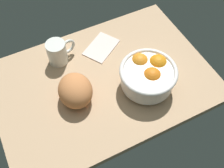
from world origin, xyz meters
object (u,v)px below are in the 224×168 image
fruit_bowl (148,74)px  bread_loaf (75,91)px  napkin_folded (101,47)px  mug (58,52)px

fruit_bowl → bread_loaf: bearing=167.2°
fruit_bowl → bread_loaf: fruit_bowl is taller
bread_loaf → napkin_folded: 26.44cm
fruit_bowl → napkin_folded: size_ratio=1.42×
fruit_bowl → napkin_folded: (-7.56, 24.19, -5.61)cm
fruit_bowl → mug: (-25.37, 25.62, -1.17)cm
bread_loaf → napkin_folded: bearing=44.5°
napkin_folded → fruit_bowl: bearing=-72.6°
mug → bread_loaf: bearing=-92.2°
napkin_folded → mug: (-17.81, 1.43, 4.44)cm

